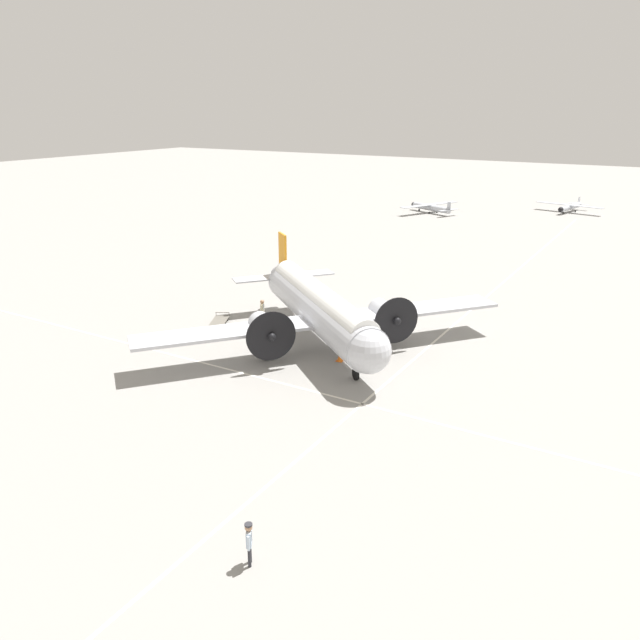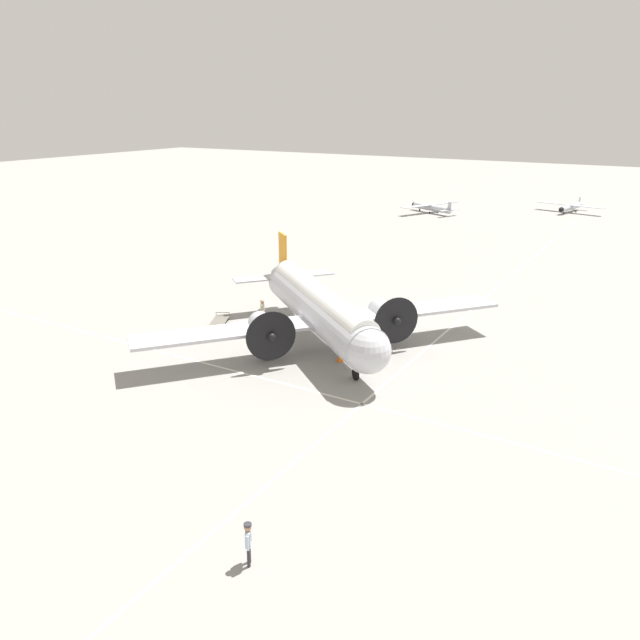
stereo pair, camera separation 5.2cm
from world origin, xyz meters
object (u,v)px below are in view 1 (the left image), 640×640
at_px(suitcase_near_door, 261,320).
at_px(traffic_cone, 340,357).
at_px(baggage_cart, 219,321).
at_px(light_aircraft_taxiing, 569,207).
at_px(passenger_boarding, 262,309).
at_px(light_aircraft_distant, 430,207).
at_px(crew_foreground, 249,539).
at_px(airliner_main, 322,310).

relative_size(suitcase_near_door, traffic_cone, 0.99).
height_order(suitcase_near_door, traffic_cone, traffic_cone).
bearing_deg(baggage_cart, light_aircraft_taxiing, 142.32).
bearing_deg(light_aircraft_taxiing, passenger_boarding, 3.29).
relative_size(light_aircraft_distant, traffic_cone, 17.78).
bearing_deg(light_aircraft_taxiing, suitcase_near_door, 3.20).
relative_size(crew_foreground, suitcase_near_door, 2.94).
bearing_deg(baggage_cart, crew_foreground, 14.87).
bearing_deg(traffic_cone, light_aircraft_taxiing, 88.41).
bearing_deg(passenger_boarding, baggage_cart, -74.31).
height_order(suitcase_near_door, light_aircraft_taxiing, light_aircraft_taxiing).
distance_m(baggage_cart, light_aircraft_distant, 55.21).
bearing_deg(passenger_boarding, light_aircraft_taxiing, 152.12).
xyz_separation_m(crew_foreground, suitcase_near_door, (-14.52, 20.92, -0.79)).
relative_size(baggage_cart, light_aircraft_distant, 0.25).
bearing_deg(light_aircraft_distant, traffic_cone, 130.31).
height_order(airliner_main, light_aircraft_distant, airliner_main).
xyz_separation_m(airliner_main, crew_foreground, (8.29, -19.12, -1.52)).
height_order(passenger_boarding, baggage_cart, passenger_boarding).
xyz_separation_m(suitcase_near_door, light_aircraft_taxiing, (10.27, 64.20, 0.54)).
height_order(crew_foreground, traffic_cone, crew_foreground).
distance_m(crew_foreground, passenger_boarding, 25.41).
height_order(light_aircraft_taxiing, traffic_cone, light_aircraft_taxiing).
distance_m(crew_foreground, traffic_cone, 18.65).
bearing_deg(suitcase_near_door, baggage_cart, -144.41).
relative_size(passenger_boarding, light_aircraft_taxiing, 0.18).
xyz_separation_m(suitcase_near_door, light_aircraft_distant, (-7.45, 53.20, 0.58)).
xyz_separation_m(airliner_main, light_aircraft_taxiing, (4.03, 66.00, -1.77)).
bearing_deg(airliner_main, light_aircraft_distant, 143.20).
distance_m(passenger_boarding, traffic_cone, 8.97).
height_order(airliner_main, passenger_boarding, airliner_main).
distance_m(light_aircraft_distant, traffic_cone, 58.71).
relative_size(passenger_boarding, traffic_cone, 3.14).
relative_size(passenger_boarding, baggage_cart, 0.70).
bearing_deg(light_aircraft_taxiing, airliner_main, 8.79).
bearing_deg(traffic_cone, suitcase_near_door, 158.39).
relative_size(airliner_main, passenger_boarding, 11.29).
bearing_deg(suitcase_near_door, light_aircraft_taxiing, 80.91).
relative_size(airliner_main, light_aircraft_distant, 2.00).
height_order(crew_foreground, light_aircraft_taxiing, light_aircraft_taxiing).
bearing_deg(airliner_main, suitcase_near_door, -156.88).
bearing_deg(crew_foreground, light_aircraft_distant, 164.77).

